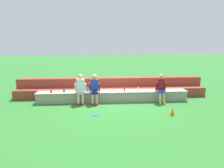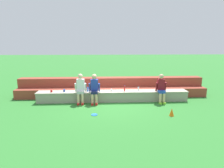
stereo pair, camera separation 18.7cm
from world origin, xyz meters
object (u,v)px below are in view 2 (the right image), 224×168
at_px(person_center, 161,88).
at_px(plastic_cup_left_end, 64,90).
at_px(water_bottle_mid_left, 125,88).
at_px(frisbee, 94,115).
at_px(sports_cone, 172,112).
at_px(plastic_cup_right_end, 111,90).
at_px(water_bottle_mid_right, 88,89).
at_px(water_bottle_near_right, 138,89).
at_px(person_left_of_center, 94,88).
at_px(person_far_left, 81,88).
at_px(plastic_cup_middle, 51,91).

distance_m(person_center, plastic_cup_left_end, 4.54).
height_order(person_center, water_bottle_mid_left, person_center).
distance_m(plastic_cup_left_end, frisbee, 2.39).
xyz_separation_m(frisbee, sports_cone, (2.95, -0.24, 0.14)).
distance_m(water_bottle_mid_left, plastic_cup_right_end, 0.64).
relative_size(frisbee, sports_cone, 0.82).
height_order(water_bottle_mid_right, sports_cone, water_bottle_mid_right).
height_order(water_bottle_near_right, plastic_cup_right_end, water_bottle_near_right).
height_order(person_center, water_bottle_near_right, person_center).
bearing_deg(water_bottle_mid_left, person_left_of_center, -169.27).
distance_m(water_bottle_mid_right, sports_cone, 3.91).
height_order(person_center, plastic_cup_left_end, person_center).
xyz_separation_m(person_far_left, plastic_cup_left_end, (-0.80, 0.28, -0.19)).
bearing_deg(water_bottle_mid_right, person_left_of_center, -41.37).
bearing_deg(water_bottle_mid_right, water_bottle_mid_left, -0.55).
relative_size(water_bottle_near_right, sports_cone, 0.74).
bearing_deg(water_bottle_mid_left, plastic_cup_right_end, 178.74).
bearing_deg(person_far_left, plastic_cup_middle, 170.51).
relative_size(person_left_of_center, frisbee, 5.54).
xyz_separation_m(plastic_cup_right_end, sports_cone, (2.21, -2.02, -0.39)).
relative_size(water_bottle_mid_right, plastic_cup_right_end, 2.03).
xyz_separation_m(person_center, sports_cone, (-0.10, -1.71, -0.56)).
xyz_separation_m(water_bottle_near_right, plastic_cup_left_end, (-3.51, -0.00, -0.05)).
relative_size(person_far_left, person_left_of_center, 1.01).
height_order(plastic_cup_right_end, plastic_cup_middle, plastic_cup_middle).
xyz_separation_m(person_center, plastic_cup_right_end, (-2.30, 0.31, -0.16)).
distance_m(plastic_cup_right_end, plastic_cup_middle, 2.80).
height_order(water_bottle_mid_left, plastic_cup_left_end, water_bottle_mid_left).
xyz_separation_m(person_left_of_center, frisbee, (0.05, -1.49, -0.71)).
bearing_deg(water_bottle_near_right, plastic_cup_middle, -179.31).
relative_size(water_bottle_mid_left, plastic_cup_left_end, 2.42).
xyz_separation_m(water_bottle_mid_left, plastic_cup_middle, (-3.43, -0.01, -0.08)).
relative_size(person_left_of_center, person_center, 1.01).
bearing_deg(person_center, person_far_left, 179.22).
height_order(plastic_cup_middle, frisbee, plastic_cup_middle).
height_order(person_center, plastic_cup_right_end, person_center).
xyz_separation_m(person_far_left, plastic_cup_middle, (-1.38, 0.23, -0.19)).
bearing_deg(plastic_cup_right_end, water_bottle_mid_left, -1.26).
distance_m(water_bottle_near_right, plastic_cup_left_end, 3.52).
relative_size(person_left_of_center, water_bottle_mid_right, 6.29).
relative_size(person_far_left, plastic_cup_left_end, 12.11).
relative_size(water_bottle_mid_right, frisbee, 0.88).
bearing_deg(person_center, frisbee, -154.27).
xyz_separation_m(water_bottle_mid_right, plastic_cup_middle, (-1.69, -0.03, -0.05)).
distance_m(plastic_cup_right_end, plastic_cup_left_end, 2.22).
distance_m(plastic_cup_middle, frisbee, 2.76).
distance_m(person_center, water_bottle_mid_right, 3.43).
bearing_deg(water_bottle_mid_left, person_far_left, -173.21).
relative_size(person_far_left, water_bottle_mid_right, 6.37).
distance_m(person_far_left, water_bottle_near_right, 2.73).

